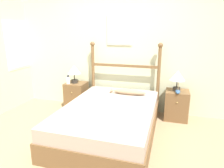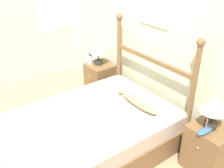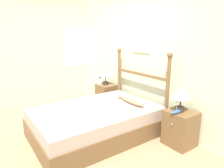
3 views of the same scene
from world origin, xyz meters
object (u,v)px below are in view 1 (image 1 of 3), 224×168
at_px(bottle, 68,80).
at_px(fish_pillow, 128,92).
at_px(table_lamp_left, 74,70).
at_px(nightstand_left, 76,95).
at_px(table_lamp_right, 177,77).
at_px(bed, 110,120).
at_px(model_boat, 178,91).
at_px(nightstand_right, 176,105).

bearing_deg(bottle, fish_pillow, -6.54).
bearing_deg(table_lamp_left, bottle, -135.49).
distance_m(nightstand_left, table_lamp_right, 2.09).
bearing_deg(bed, table_lamp_left, 139.76).
bearing_deg(table_lamp_right, nightstand_left, 179.63).
height_order(table_lamp_left, model_boat, table_lamp_left).
distance_m(bed, bottle, 1.44).
height_order(nightstand_left, table_lamp_left, table_lamp_left).
distance_m(nightstand_right, model_boat, 0.32).
bearing_deg(nightstand_left, table_lamp_right, -0.37).
bearing_deg(bottle, table_lamp_left, 44.51).
relative_size(nightstand_right, table_lamp_right, 1.46).
distance_m(table_lamp_left, table_lamp_right, 2.04).
height_order(bed, table_lamp_right, table_lamp_right).
bearing_deg(fish_pillow, bed, -104.26).
bearing_deg(bed, nightstand_left, 138.75).
bearing_deg(bottle, nightstand_right, 2.92).
distance_m(bed, model_boat, 1.32).
distance_m(nightstand_right, table_lamp_left, 2.13).
relative_size(nightstand_left, model_boat, 2.46).
relative_size(table_lamp_left, model_boat, 1.68).
bearing_deg(nightstand_right, table_lamp_left, -179.58).
distance_m(table_lamp_left, model_boat, 2.07).
relative_size(bed, nightstand_right, 3.72).
height_order(bed, nightstand_right, nightstand_right).
distance_m(bottle, model_boat, 2.16).
height_order(nightstand_right, fish_pillow, fish_pillow).
xyz_separation_m(table_lamp_right, bottle, (-2.13, -0.10, -0.18)).
height_order(table_lamp_right, fish_pillow, table_lamp_right).
height_order(bed, table_lamp_left, table_lamp_left).
relative_size(table_lamp_left, bottle, 2.02).
bearing_deg(model_boat, nightstand_left, 176.49).
bearing_deg(bottle, table_lamp_right, 2.61).
distance_m(nightstand_left, table_lamp_left, 0.54).
relative_size(table_lamp_left, table_lamp_right, 1.00).
relative_size(table_lamp_right, fish_pillow, 0.57).
distance_m(nightstand_right, fish_pillow, 0.93).
height_order(table_lamp_left, table_lamp_right, same).
xyz_separation_m(nightstand_right, bottle, (-2.16, -0.11, 0.36)).
xyz_separation_m(bed, model_boat, (1.02, 0.77, 0.34)).
height_order(bottle, fish_pillow, bottle).
height_order(model_boat, fish_pillow, model_boat).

